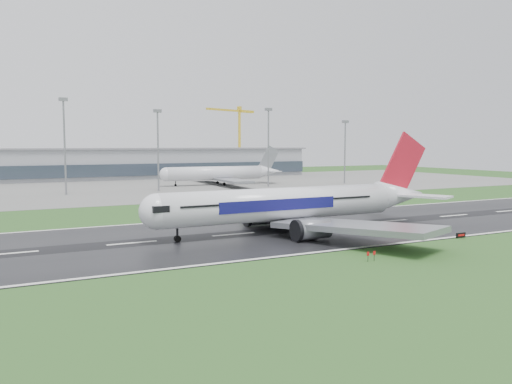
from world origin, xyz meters
TOP-DOWN VIEW (x-y plane):
  - ground at (0.00, 0.00)m, footprint 520.00×520.00m
  - runway at (0.00, 0.00)m, footprint 400.00×45.00m
  - apron at (0.00, 125.00)m, footprint 400.00×130.00m
  - terminal at (0.00, 185.00)m, footprint 240.00×36.00m
  - main_airliner at (13.75, -2.49)m, footprint 66.66×63.55m
  - parked_airliner at (47.36, 117.94)m, footprint 58.47×54.76m
  - tower_crane at (95.55, 200.00)m, footprint 38.86×18.06m
  - runway_sign at (36.72, -22.89)m, footprint 2.30×0.73m
  - floodmast_2 at (-18.52, 100.00)m, footprint 0.64×0.64m
  - floodmast_3 at (14.64, 100.00)m, footprint 0.64×0.64m
  - floodmast_4 at (61.72, 100.00)m, footprint 0.64×0.64m
  - floodmast_5 at (100.85, 100.00)m, footprint 0.64×0.64m

SIDE VIEW (x-z plane):
  - ground at x=0.00m, z-range 0.00..0.00m
  - apron at x=0.00m, z-range 0.00..0.08m
  - runway at x=0.00m, z-range 0.00..0.10m
  - runway_sign at x=36.72m, z-range 0.00..1.04m
  - terminal at x=0.00m, z-range 0.00..15.00m
  - parked_airliner at x=47.36m, z-range 0.08..16.57m
  - main_airliner at x=13.75m, z-range 0.10..19.59m
  - floodmast_5 at x=100.85m, z-range 0.00..27.18m
  - floodmast_3 at x=14.64m, z-range 0.00..29.50m
  - floodmast_4 at x=61.72m, z-range 0.00..31.47m
  - floodmast_2 at x=-18.52m, z-range 0.00..32.50m
  - tower_crane at x=95.55m, z-range 0.00..40.97m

